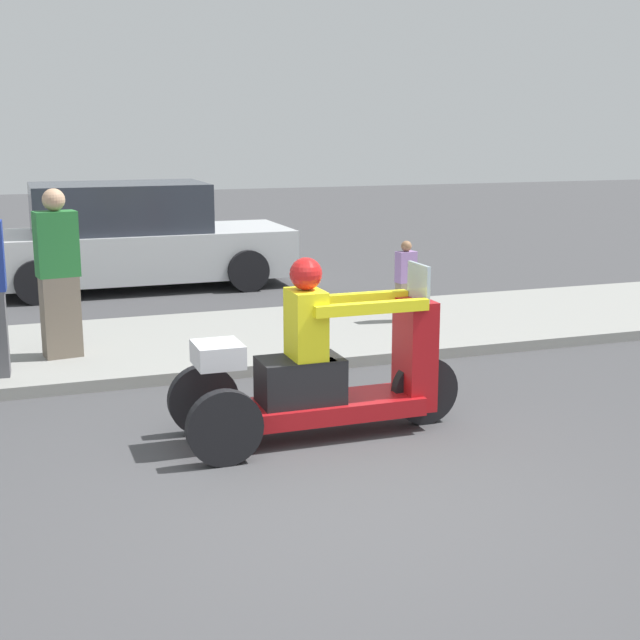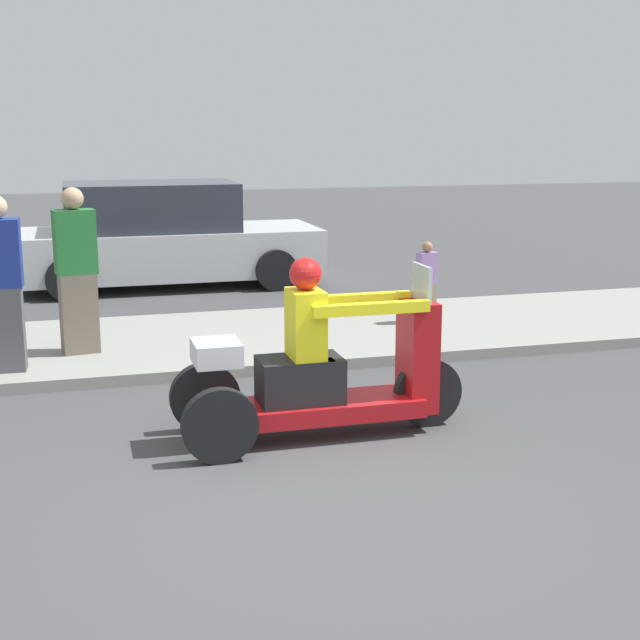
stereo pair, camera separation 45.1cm
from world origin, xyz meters
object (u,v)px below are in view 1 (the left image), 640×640
at_px(spectator_with_child, 406,283).
at_px(parked_car_lot_left, 131,239).
at_px(motorcycle_trike, 322,374).
at_px(spectator_by_tree, 58,277).

height_order(spectator_with_child, parked_car_lot_left, parked_car_lot_left).
relative_size(motorcycle_trike, parked_car_lot_left, 0.51).
relative_size(spectator_by_tree, spectator_with_child, 1.75).
xyz_separation_m(spectator_by_tree, parked_car_lot_left, (1.36, 4.56, -0.20)).
bearing_deg(spectator_by_tree, spectator_with_child, 5.22).
bearing_deg(spectator_by_tree, parked_car_lot_left, 73.42).
bearing_deg(parked_car_lot_left, motorcycle_trike, -86.20).
bearing_deg(motorcycle_trike, spectator_with_child, 55.37).
height_order(motorcycle_trike, parked_car_lot_left, parked_car_lot_left).
distance_m(motorcycle_trike, spectator_by_tree, 3.47).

